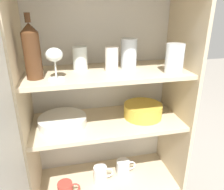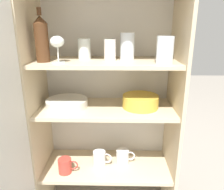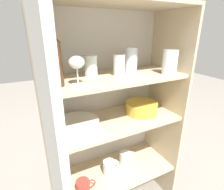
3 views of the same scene
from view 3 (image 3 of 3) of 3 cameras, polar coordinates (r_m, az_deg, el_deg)
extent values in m
cube|color=silver|center=(1.22, -3.11, -5.44)|extent=(0.80, 0.02, 1.30)
cube|color=#CCB793|center=(0.99, -20.49, -13.66)|extent=(0.02, 0.37, 1.30)
cube|color=#CCB793|center=(1.29, 16.48, -4.83)|extent=(0.02, 0.37, 1.30)
cube|color=#CCB793|center=(0.95, 0.98, 27.95)|extent=(0.80, 0.37, 0.02)
cube|color=beige|center=(1.31, 0.69, -23.58)|extent=(0.77, 0.34, 0.02)
cube|color=beige|center=(1.07, 0.77, -8.37)|extent=(0.77, 0.34, 0.02)
cube|color=beige|center=(0.97, 0.85, 5.76)|extent=(0.77, 0.34, 0.02)
cylinder|color=white|center=(1.04, 18.39, 10.11)|extent=(0.08, 0.08, 0.13)
cylinder|color=silver|center=(0.96, 2.31, 9.69)|extent=(0.06, 0.06, 0.11)
cylinder|color=white|center=(1.03, 6.09, 11.23)|extent=(0.08, 0.08, 0.15)
cylinder|color=white|center=(0.95, -6.92, 9.38)|extent=(0.07, 0.07, 0.11)
cylinder|color=white|center=(0.80, -10.97, 3.17)|extent=(0.07, 0.07, 0.01)
cylinder|color=white|center=(0.79, -11.16, 5.88)|extent=(0.01, 0.01, 0.07)
ellipsoid|color=white|center=(0.78, -11.48, 10.44)|extent=(0.07, 0.07, 0.06)
cylinder|color=#4C2D19|center=(0.80, -18.36, 9.29)|extent=(0.07, 0.07, 0.19)
cone|color=#4C2D19|center=(0.79, -19.32, 17.45)|extent=(0.07, 0.07, 0.04)
cylinder|color=#4C2D19|center=(0.79, -19.66, 20.14)|extent=(0.02, 0.02, 0.04)
cylinder|color=silver|center=(1.00, -11.15, -10.30)|extent=(0.24, 0.24, 0.01)
cylinder|color=silver|center=(0.99, -11.18, -9.86)|extent=(0.24, 0.24, 0.01)
cylinder|color=silver|center=(0.99, -11.22, -9.40)|extent=(0.24, 0.24, 0.01)
cylinder|color=silver|center=(0.98, -11.26, -8.95)|extent=(0.24, 0.24, 0.01)
cylinder|color=silver|center=(0.98, -11.29, -8.49)|extent=(0.24, 0.24, 0.01)
cylinder|color=gold|center=(1.15, 9.56, -4.06)|extent=(0.21, 0.21, 0.07)
torus|color=gold|center=(1.14, 9.65, -2.59)|extent=(0.20, 0.20, 0.01)
cylinder|color=white|center=(1.24, -1.02, -22.57)|extent=(0.08, 0.08, 0.10)
torus|color=white|center=(1.26, 1.12, -21.72)|extent=(0.06, 0.01, 0.06)
cylinder|color=#BC3D33|center=(1.15, -9.46, -27.65)|extent=(0.08, 0.08, 0.09)
torus|color=#BC3D33|center=(1.16, -6.88, -26.82)|extent=(0.06, 0.01, 0.06)
cylinder|color=white|center=(1.32, 4.29, -19.77)|extent=(0.08, 0.08, 0.09)
torus|color=white|center=(1.34, 6.24, -18.94)|extent=(0.06, 0.01, 0.06)
camera|label=1|loc=(0.30, 100.55, 5.76)|focal=35.00mm
camera|label=2|loc=(0.61, 96.08, -7.34)|focal=35.00mm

